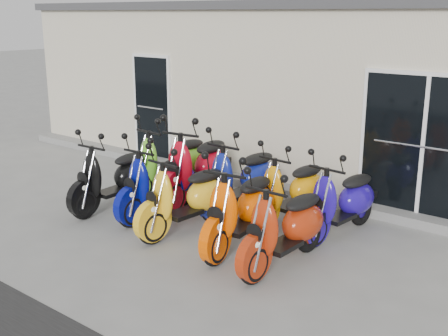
{
  "coord_description": "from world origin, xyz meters",
  "views": [
    {
      "loc": [
        5.38,
        -6.14,
        3.13
      ],
      "look_at": [
        0.0,
        0.6,
        0.75
      ],
      "focal_mm": 45.0,
      "sensor_mm": 36.0,
      "label": 1
    }
  ],
  "objects_px": {
    "scooter_back_green": "(170,153)",
    "scooter_back_extra": "(342,192)",
    "scooter_front_red": "(285,216)",
    "scooter_back_blue": "(241,169)",
    "scooter_front_blue": "(159,173)",
    "scooter_front_black": "(113,168)",
    "scooter_back_yellow": "(291,181)",
    "scooter_front_orange_a": "(186,187)",
    "scooter_back_red": "(197,157)",
    "scooter_front_orange_b": "(241,198)"
  },
  "relations": [
    {
      "from": "scooter_front_blue",
      "to": "scooter_front_orange_a",
      "type": "height_order",
      "value": "scooter_front_blue"
    },
    {
      "from": "scooter_back_blue",
      "to": "scooter_front_blue",
      "type": "bearing_deg",
      "value": -130.18
    },
    {
      "from": "scooter_back_red",
      "to": "scooter_back_blue",
      "type": "distance_m",
      "value": 0.88
    },
    {
      "from": "scooter_back_green",
      "to": "scooter_back_red",
      "type": "bearing_deg",
      "value": -0.43
    },
    {
      "from": "scooter_back_blue",
      "to": "scooter_back_green",
      "type": "bearing_deg",
      "value": -176.83
    },
    {
      "from": "scooter_front_blue",
      "to": "scooter_back_extra",
      "type": "height_order",
      "value": "scooter_front_blue"
    },
    {
      "from": "scooter_front_red",
      "to": "scooter_back_red",
      "type": "height_order",
      "value": "scooter_back_red"
    },
    {
      "from": "scooter_front_blue",
      "to": "scooter_front_orange_b",
      "type": "bearing_deg",
      "value": -9.2
    },
    {
      "from": "scooter_front_blue",
      "to": "scooter_back_yellow",
      "type": "bearing_deg",
      "value": 28.07
    },
    {
      "from": "scooter_front_red",
      "to": "scooter_back_extra",
      "type": "relative_size",
      "value": 1.03
    },
    {
      "from": "scooter_front_orange_b",
      "to": "scooter_back_blue",
      "type": "xyz_separation_m",
      "value": [
        -0.88,
        1.19,
        0.01
      ]
    },
    {
      "from": "scooter_front_orange_b",
      "to": "scooter_back_extra",
      "type": "relative_size",
      "value": 1.07
    },
    {
      "from": "scooter_front_red",
      "to": "scooter_back_blue",
      "type": "relative_size",
      "value": 0.95
    },
    {
      "from": "scooter_back_blue",
      "to": "scooter_back_yellow",
      "type": "height_order",
      "value": "scooter_back_blue"
    },
    {
      "from": "scooter_back_extra",
      "to": "scooter_front_red",
      "type": "bearing_deg",
      "value": -87.11
    },
    {
      "from": "scooter_front_orange_b",
      "to": "scooter_front_red",
      "type": "distance_m",
      "value": 0.8
    },
    {
      "from": "scooter_front_red",
      "to": "scooter_front_black",
      "type": "bearing_deg",
      "value": 179.44
    },
    {
      "from": "scooter_front_red",
      "to": "scooter_back_red",
      "type": "relative_size",
      "value": 0.87
    },
    {
      "from": "scooter_back_green",
      "to": "scooter_back_yellow",
      "type": "relative_size",
      "value": 1.1
    },
    {
      "from": "scooter_front_black",
      "to": "scooter_back_green",
      "type": "height_order",
      "value": "scooter_back_green"
    },
    {
      "from": "scooter_front_blue",
      "to": "scooter_back_red",
      "type": "height_order",
      "value": "scooter_back_red"
    },
    {
      "from": "scooter_back_green",
      "to": "scooter_back_extra",
      "type": "relative_size",
      "value": 1.1
    },
    {
      "from": "scooter_back_yellow",
      "to": "scooter_back_extra",
      "type": "height_order",
      "value": "same"
    },
    {
      "from": "scooter_back_blue",
      "to": "scooter_back_extra",
      "type": "xyz_separation_m",
      "value": [
        1.75,
        0.07,
        -0.05
      ]
    },
    {
      "from": "scooter_front_black",
      "to": "scooter_back_red",
      "type": "distance_m",
      "value": 1.4
    },
    {
      "from": "scooter_front_orange_b",
      "to": "scooter_front_red",
      "type": "height_order",
      "value": "scooter_front_orange_b"
    },
    {
      "from": "scooter_front_orange_a",
      "to": "scooter_back_green",
      "type": "relative_size",
      "value": 0.95
    },
    {
      "from": "scooter_front_orange_a",
      "to": "scooter_front_red",
      "type": "height_order",
      "value": "scooter_front_orange_a"
    },
    {
      "from": "scooter_back_yellow",
      "to": "scooter_back_green",
      "type": "bearing_deg",
      "value": -172.13
    },
    {
      "from": "scooter_front_black",
      "to": "scooter_front_orange_a",
      "type": "bearing_deg",
      "value": -3.38
    },
    {
      "from": "scooter_back_red",
      "to": "scooter_front_black",
      "type": "bearing_deg",
      "value": -137.04
    },
    {
      "from": "scooter_back_green",
      "to": "scooter_back_yellow",
      "type": "bearing_deg",
      "value": 7.59
    },
    {
      "from": "scooter_front_orange_a",
      "to": "scooter_back_red",
      "type": "bearing_deg",
      "value": 129.24
    },
    {
      "from": "scooter_back_red",
      "to": "scooter_back_yellow",
      "type": "xyz_separation_m",
      "value": [
        1.77,
        0.16,
        -0.12
      ]
    },
    {
      "from": "scooter_front_black",
      "to": "scooter_back_extra",
      "type": "relative_size",
      "value": 1.04
    },
    {
      "from": "scooter_front_orange_b",
      "to": "scooter_front_orange_a",
      "type": "bearing_deg",
      "value": 173.49
    },
    {
      "from": "scooter_front_red",
      "to": "scooter_back_extra",
      "type": "distance_m",
      "value": 1.39
    },
    {
      "from": "scooter_back_blue",
      "to": "scooter_back_extra",
      "type": "height_order",
      "value": "scooter_back_blue"
    },
    {
      "from": "scooter_back_extra",
      "to": "scooter_back_blue",
      "type": "bearing_deg",
      "value": -171.76
    },
    {
      "from": "scooter_front_black",
      "to": "scooter_back_blue",
      "type": "relative_size",
      "value": 0.96
    },
    {
      "from": "scooter_front_orange_a",
      "to": "scooter_back_green",
      "type": "bearing_deg",
      "value": 145.8
    },
    {
      "from": "scooter_front_orange_a",
      "to": "scooter_back_extra",
      "type": "height_order",
      "value": "scooter_front_orange_a"
    },
    {
      "from": "scooter_front_orange_b",
      "to": "scooter_front_blue",
      "type": "bearing_deg",
      "value": 164.77
    },
    {
      "from": "scooter_back_green",
      "to": "scooter_front_blue",
      "type": "bearing_deg",
      "value": -48.53
    },
    {
      "from": "scooter_back_red",
      "to": "scooter_back_blue",
      "type": "xyz_separation_m",
      "value": [
        0.87,
        0.09,
        -0.07
      ]
    },
    {
      "from": "scooter_front_black",
      "to": "scooter_front_orange_b",
      "type": "relative_size",
      "value": 0.96
    },
    {
      "from": "scooter_back_red",
      "to": "scooter_back_green",
      "type": "bearing_deg",
      "value": 165.04
    },
    {
      "from": "scooter_front_orange_b",
      "to": "scooter_front_red",
      "type": "relative_size",
      "value": 1.05
    },
    {
      "from": "scooter_front_red",
      "to": "scooter_back_yellow",
      "type": "relative_size",
      "value": 1.03
    },
    {
      "from": "scooter_front_orange_a",
      "to": "scooter_back_red",
      "type": "relative_size",
      "value": 0.88
    }
  ]
}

